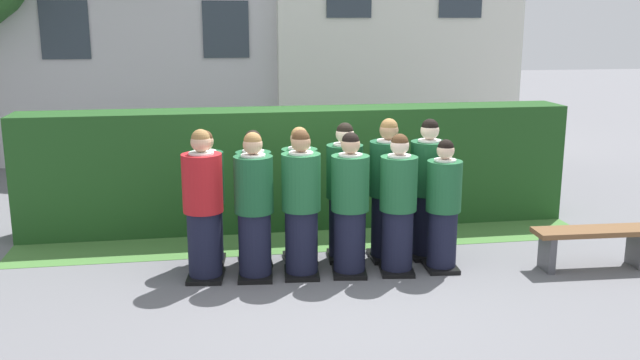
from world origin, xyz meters
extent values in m
plane|color=slate|center=(0.00, 0.00, 0.00)|extent=(60.00, 60.00, 0.00)
cylinder|color=black|center=(-1.33, 0.09, 0.39)|extent=(0.37, 0.37, 0.78)
cube|color=black|center=(-1.33, 0.09, 0.03)|extent=(0.45, 0.53, 0.05)
cylinder|color=#AD191E|center=(-1.33, 0.09, 1.10)|extent=(0.44, 0.44, 0.64)
cylinder|color=white|center=(-1.33, 0.09, 1.43)|extent=(0.27, 0.27, 0.03)
cube|color=navy|center=(-1.30, 0.30, 1.23)|extent=(0.04, 0.02, 0.28)
sphere|color=tan|center=(-1.33, 0.09, 1.56)|extent=(0.22, 0.22, 0.22)
sphere|color=olive|center=(-1.33, 0.09, 1.59)|extent=(0.20, 0.20, 0.20)
cube|color=white|center=(-1.29, 0.37, 1.01)|extent=(0.15, 0.03, 0.20)
cylinder|color=black|center=(-0.77, 0.03, 0.38)|extent=(0.37, 0.37, 0.76)
cube|color=black|center=(-0.77, 0.03, 0.03)|extent=(0.43, 0.51, 0.05)
cylinder|color=#19512D|center=(-0.77, 0.03, 1.08)|extent=(0.43, 0.43, 0.63)
cylinder|color=white|center=(-0.77, 0.03, 1.40)|extent=(0.27, 0.27, 0.03)
cube|color=gold|center=(-0.75, 0.23, 1.21)|extent=(0.04, 0.02, 0.28)
sphere|color=tan|center=(-0.77, 0.03, 1.52)|extent=(0.22, 0.22, 0.22)
sphere|color=olive|center=(-0.77, 0.03, 1.56)|extent=(0.20, 0.20, 0.20)
cube|color=white|center=(-0.75, 0.30, 0.98)|extent=(0.15, 0.02, 0.20)
cylinder|color=black|center=(-0.25, 0.02, 0.39)|extent=(0.37, 0.37, 0.77)
cube|color=black|center=(-0.25, 0.02, 0.03)|extent=(0.43, 0.51, 0.05)
cylinder|color=#1E5B33|center=(-0.25, 0.02, 1.09)|extent=(0.44, 0.44, 0.64)
cylinder|color=white|center=(-0.25, 0.02, 1.41)|extent=(0.27, 0.27, 0.03)
cube|color=navy|center=(-0.23, 0.22, 1.22)|extent=(0.04, 0.02, 0.28)
sphere|color=tan|center=(-0.25, 0.02, 1.54)|extent=(0.22, 0.22, 0.22)
sphere|color=#472D19|center=(-0.25, 0.02, 1.57)|extent=(0.20, 0.20, 0.20)
cube|color=white|center=(-0.22, 0.29, 0.99)|extent=(0.15, 0.02, 0.20)
cylinder|color=black|center=(0.30, -0.02, 0.38)|extent=(0.36, 0.36, 0.75)
cube|color=black|center=(0.30, -0.02, 0.03)|extent=(0.44, 0.52, 0.05)
cylinder|color=#1E5B33|center=(0.30, -0.02, 1.06)|extent=(0.43, 0.43, 0.62)
cylinder|color=white|center=(0.30, -0.02, 1.38)|extent=(0.26, 0.26, 0.03)
cube|color=#236038|center=(0.32, 0.18, 1.19)|extent=(0.04, 0.02, 0.27)
sphere|color=tan|center=(0.30, -0.02, 1.50)|extent=(0.21, 0.21, 0.21)
sphere|color=black|center=(0.30, -0.02, 1.54)|extent=(0.20, 0.20, 0.20)
cube|color=white|center=(0.33, 0.25, 0.97)|extent=(0.15, 0.03, 0.20)
cylinder|color=black|center=(0.84, -0.06, 0.37)|extent=(0.35, 0.35, 0.74)
cube|color=black|center=(0.84, -0.06, 0.03)|extent=(0.43, 0.51, 0.05)
cylinder|color=#1E5B33|center=(0.84, -0.06, 1.05)|extent=(0.42, 0.42, 0.61)
cylinder|color=white|center=(0.84, -0.06, 1.36)|extent=(0.26, 0.26, 0.03)
cube|color=#236038|center=(0.87, 0.14, 1.17)|extent=(0.04, 0.02, 0.27)
sphere|color=beige|center=(0.84, -0.06, 1.48)|extent=(0.21, 0.21, 0.21)
sphere|color=#472D19|center=(0.84, -0.06, 1.52)|extent=(0.19, 0.19, 0.19)
cylinder|color=black|center=(1.38, -0.06, 0.35)|extent=(0.34, 0.34, 0.71)
cube|color=black|center=(1.38, -0.06, 0.03)|extent=(0.38, 0.46, 0.05)
cylinder|color=#1E5B33|center=(1.38, -0.06, 1.00)|extent=(0.40, 0.40, 0.58)
cylinder|color=white|center=(1.38, -0.06, 1.29)|extent=(0.25, 0.25, 0.03)
cube|color=gold|center=(1.39, 0.13, 1.11)|extent=(0.04, 0.01, 0.26)
sphere|color=beige|center=(1.38, -0.06, 1.41)|extent=(0.20, 0.20, 0.20)
sphere|color=black|center=(1.38, -0.06, 1.44)|extent=(0.18, 0.18, 0.18)
cube|color=white|center=(1.40, 0.20, 0.91)|extent=(0.15, 0.02, 0.20)
cylinder|color=black|center=(-1.29, 0.59, 0.37)|extent=(0.35, 0.35, 0.74)
cube|color=black|center=(-1.29, 0.59, 0.03)|extent=(0.42, 0.50, 0.05)
cylinder|color=#144728|center=(-1.29, 0.59, 1.04)|extent=(0.42, 0.42, 0.61)
cylinder|color=white|center=(-1.29, 0.59, 1.35)|extent=(0.26, 0.26, 0.03)
cube|color=navy|center=(-1.27, 0.79, 1.17)|extent=(0.04, 0.02, 0.27)
sphere|color=tan|center=(-1.29, 0.59, 1.47)|extent=(0.21, 0.21, 0.21)
sphere|color=#472D19|center=(-1.29, 0.59, 1.51)|extent=(0.19, 0.19, 0.19)
cube|color=white|center=(-1.26, 0.86, 0.95)|extent=(0.15, 0.02, 0.20)
cylinder|color=black|center=(-0.74, 0.54, 0.37)|extent=(0.35, 0.35, 0.74)
cube|color=black|center=(-0.74, 0.54, 0.03)|extent=(0.38, 0.46, 0.05)
cylinder|color=#19512D|center=(-0.74, 0.54, 1.04)|extent=(0.42, 0.42, 0.61)
cylinder|color=white|center=(-0.74, 0.54, 1.35)|extent=(0.26, 0.26, 0.03)
cube|color=gold|center=(-0.74, 0.74, 1.16)|extent=(0.04, 0.01, 0.27)
sphere|color=tan|center=(-0.74, 0.54, 1.47)|extent=(0.21, 0.21, 0.21)
sphere|color=black|center=(-0.74, 0.54, 1.50)|extent=(0.19, 0.19, 0.19)
cylinder|color=black|center=(-0.20, 0.52, 0.37)|extent=(0.36, 0.36, 0.75)
cube|color=black|center=(-0.20, 0.52, 0.03)|extent=(0.38, 0.47, 0.05)
cylinder|color=#1E5B33|center=(-0.20, 0.52, 1.06)|extent=(0.42, 0.42, 0.62)
cylinder|color=white|center=(-0.20, 0.52, 1.37)|extent=(0.26, 0.26, 0.03)
cube|color=gold|center=(-0.20, 0.72, 1.18)|extent=(0.04, 0.01, 0.27)
sphere|color=tan|center=(-0.20, 0.52, 1.49)|extent=(0.21, 0.21, 0.21)
sphere|color=olive|center=(-0.20, 0.52, 1.53)|extent=(0.19, 0.19, 0.19)
cylinder|color=black|center=(0.34, 0.50, 0.38)|extent=(0.37, 0.37, 0.77)
cube|color=black|center=(0.34, 0.50, 0.03)|extent=(0.43, 0.51, 0.05)
cylinder|color=#19512D|center=(0.34, 0.50, 1.08)|extent=(0.43, 0.43, 0.63)
cylinder|color=white|center=(0.34, 0.50, 1.41)|extent=(0.27, 0.27, 0.03)
cube|color=#236038|center=(0.36, 0.70, 1.21)|extent=(0.04, 0.02, 0.28)
sphere|color=beige|center=(0.34, 0.50, 1.53)|extent=(0.22, 0.22, 0.22)
sphere|color=black|center=(0.34, 0.50, 1.57)|extent=(0.20, 0.20, 0.20)
cylinder|color=black|center=(0.85, 0.42, 0.40)|extent=(0.38, 0.38, 0.79)
cube|color=black|center=(0.85, 0.42, 0.03)|extent=(0.41, 0.50, 0.05)
cylinder|color=#144728|center=(0.85, 0.42, 1.12)|extent=(0.45, 0.45, 0.65)
cylinder|color=white|center=(0.85, 0.42, 1.45)|extent=(0.28, 0.28, 0.03)
cube|color=navy|center=(0.85, 0.63, 1.25)|extent=(0.04, 0.01, 0.29)
sphere|color=tan|center=(0.85, 0.42, 1.57)|extent=(0.22, 0.22, 0.22)
sphere|color=olive|center=(0.85, 0.42, 1.61)|extent=(0.21, 0.21, 0.21)
cylinder|color=black|center=(1.35, 0.42, 0.39)|extent=(0.37, 0.37, 0.78)
cube|color=black|center=(1.35, 0.42, 0.03)|extent=(0.41, 0.50, 0.05)
cylinder|color=#19512D|center=(1.35, 0.42, 1.11)|extent=(0.44, 0.44, 0.65)
cylinder|color=white|center=(1.35, 0.42, 1.43)|extent=(0.27, 0.27, 0.03)
cube|color=#236038|center=(1.35, 0.63, 1.24)|extent=(0.04, 0.01, 0.28)
sphere|color=beige|center=(1.35, 0.42, 1.56)|extent=(0.22, 0.22, 0.22)
sphere|color=black|center=(1.35, 0.42, 1.60)|extent=(0.20, 0.20, 0.20)
cube|color=#214C1E|center=(0.00, 2.01, 0.83)|extent=(7.54, 0.70, 1.65)
cube|color=silver|center=(-2.32, 8.45, 2.13)|extent=(6.74, 3.42, 4.26)
cube|color=#2D3842|center=(-3.84, 6.73, 2.64)|extent=(0.90, 0.04, 1.10)
cube|color=#2D3842|center=(-0.81, 6.73, 2.64)|extent=(0.90, 0.04, 1.10)
cube|color=silver|center=(2.76, 8.25, 2.75)|extent=(5.11, 3.54, 5.51)
cube|color=brown|center=(3.12, -0.31, 0.45)|extent=(1.41, 0.42, 0.06)
cube|color=#4C4C51|center=(2.57, -0.29, 0.21)|extent=(0.09, 0.32, 0.42)
cube|color=#4C4C51|center=(3.67, -0.34, 0.21)|extent=(0.09, 0.32, 0.42)
cube|color=#477A38|center=(0.00, 1.21, 0.00)|extent=(7.54, 0.90, 0.01)
camera|label=1|loc=(-1.27, -7.44, 2.85)|focal=39.25mm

